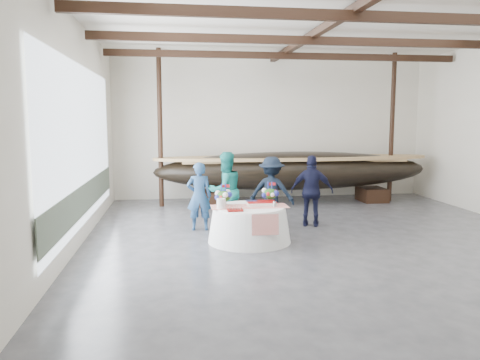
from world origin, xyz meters
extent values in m
cube|color=#3D3D42|center=(0.00, 0.00, 0.00)|extent=(10.00, 12.00, 0.01)
cube|color=silver|center=(0.00, 6.00, 2.25)|extent=(10.00, 0.02, 4.50)
cube|color=silver|center=(-5.00, 0.00, 2.25)|extent=(0.02, 12.00, 4.50)
cube|color=white|center=(0.00, 0.00, 4.50)|extent=(10.00, 12.00, 0.01)
cube|color=black|center=(0.00, -1.00, 4.25)|extent=(9.80, 0.12, 0.18)
cube|color=black|center=(0.00, 1.50, 4.25)|extent=(9.80, 0.12, 0.18)
cube|color=black|center=(0.00, 4.00, 4.25)|extent=(9.80, 0.12, 0.18)
cube|color=black|center=(0.00, 0.00, 4.38)|extent=(0.15, 11.76, 0.15)
cylinder|color=black|center=(-3.50, 4.72, 2.25)|extent=(0.14, 0.14, 4.50)
cylinder|color=black|center=(3.50, 4.72, 2.25)|extent=(0.14, 0.14, 4.50)
cube|color=silver|center=(-4.95, 1.00, 2.00)|extent=(0.02, 7.00, 3.20)
cube|color=#596654|center=(-4.94, 1.00, 0.90)|extent=(0.02, 7.00, 0.60)
cube|color=black|center=(-2.07, 4.72, 0.21)|extent=(0.73, 0.94, 0.42)
cube|color=black|center=(2.93, 4.72, 0.21)|extent=(0.73, 0.94, 0.42)
ellipsoid|color=black|center=(0.43, 4.72, 0.99)|extent=(8.33, 1.67, 1.15)
cube|color=#9E7A4C|center=(0.43, 4.72, 1.30)|extent=(6.66, 1.09, 0.06)
cone|color=white|center=(-1.60, 0.44, 0.35)|extent=(1.71, 1.71, 0.71)
cylinder|color=white|center=(-1.60, 0.44, 0.72)|extent=(1.45, 1.45, 0.04)
cube|color=red|center=(-1.60, 0.44, 0.74)|extent=(1.58, 0.56, 0.01)
cube|color=white|center=(-1.33, 0.55, 0.77)|extent=(0.60, 0.40, 0.07)
cylinder|color=white|center=(-2.19, 0.29, 0.84)|extent=(0.18, 0.18, 0.20)
cylinder|color=white|center=(-2.13, 0.76, 0.85)|extent=(0.18, 0.18, 0.23)
cube|color=#6B0E09|center=(-1.95, 0.02, 0.75)|extent=(0.30, 0.24, 0.03)
cone|color=silver|center=(-1.10, 0.32, 0.80)|extent=(0.09, 0.09, 0.12)
imported|color=navy|center=(-2.56, 1.62, 0.78)|extent=(0.58, 0.40, 1.56)
imported|color=#1A867E|center=(-1.96, 1.73, 0.89)|extent=(1.06, 0.97, 1.77)
imported|color=black|center=(-0.85, 1.79, 0.82)|extent=(1.21, 0.95, 1.65)
imported|color=black|center=(0.09, 1.65, 0.84)|extent=(1.06, 0.70, 1.68)
camera|label=1|loc=(-3.09, -8.88, 2.50)|focal=35.00mm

